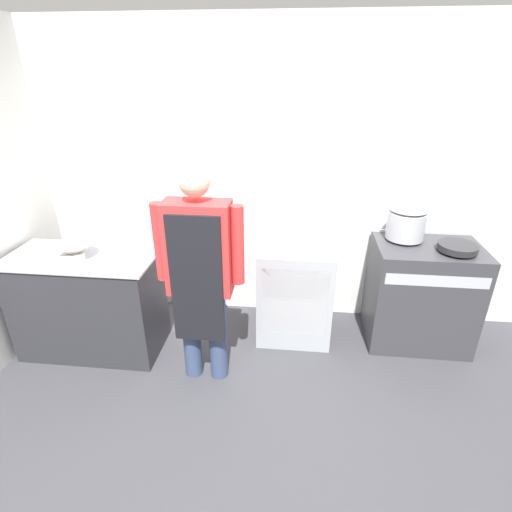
{
  "coord_description": "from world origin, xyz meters",
  "views": [
    {
      "loc": [
        0.39,
        -1.95,
        2.29
      ],
      "look_at": [
        0.09,
        0.89,
        0.94
      ],
      "focal_mm": 28.0,
      "sensor_mm": 36.0,
      "label": 1
    }
  ],
  "objects_px": {
    "mixing_bowl": "(75,250)",
    "stock_pot": "(406,222)",
    "person_cook": "(200,268)",
    "saute_pan": "(458,247)",
    "fridge_unit": "(295,289)",
    "plastic_tub": "(72,259)",
    "stove": "(421,294)"
  },
  "relations": [
    {
      "from": "stove",
      "to": "plastic_tub",
      "type": "bearing_deg",
      "value": -169.04
    },
    {
      "from": "mixing_bowl",
      "to": "saute_pan",
      "type": "bearing_deg",
      "value": 6.43
    },
    {
      "from": "fridge_unit",
      "to": "mixing_bowl",
      "type": "height_order",
      "value": "mixing_bowl"
    },
    {
      "from": "person_cook",
      "to": "saute_pan",
      "type": "distance_m",
      "value": 2.07
    },
    {
      "from": "plastic_tub",
      "to": "person_cook",
      "type": "bearing_deg",
      "value": -7.28
    },
    {
      "from": "stove",
      "to": "saute_pan",
      "type": "xyz_separation_m",
      "value": [
        0.17,
        -0.11,
        0.51
      ]
    },
    {
      "from": "plastic_tub",
      "to": "fridge_unit",
      "type": "bearing_deg",
      "value": 17.82
    },
    {
      "from": "stove",
      "to": "saute_pan",
      "type": "relative_size",
      "value": 3.09
    },
    {
      "from": "mixing_bowl",
      "to": "stock_pot",
      "type": "xyz_separation_m",
      "value": [
        2.69,
        0.56,
        0.14
      ]
    },
    {
      "from": "plastic_tub",
      "to": "saute_pan",
      "type": "relative_size",
      "value": 0.45
    },
    {
      "from": "person_cook",
      "to": "plastic_tub",
      "type": "xyz_separation_m",
      "value": [
        -1.06,
        0.13,
        -0.05
      ]
    },
    {
      "from": "saute_pan",
      "to": "plastic_tub",
      "type": "bearing_deg",
      "value": -171.61
    },
    {
      "from": "saute_pan",
      "to": "mixing_bowl",
      "type": "bearing_deg",
      "value": -173.57
    },
    {
      "from": "person_cook",
      "to": "plastic_tub",
      "type": "relative_size",
      "value": 12.39
    },
    {
      "from": "fridge_unit",
      "to": "plastic_tub",
      "type": "distance_m",
      "value": 1.9
    },
    {
      "from": "person_cook",
      "to": "fridge_unit",
      "type": "bearing_deg",
      "value": 45.11
    },
    {
      "from": "mixing_bowl",
      "to": "saute_pan",
      "type": "xyz_separation_m",
      "value": [
        3.06,
        0.35,
        0.02
      ]
    },
    {
      "from": "stove",
      "to": "plastic_tub",
      "type": "distance_m",
      "value": 2.95
    },
    {
      "from": "mixing_bowl",
      "to": "plastic_tub",
      "type": "relative_size",
      "value": 2.25
    },
    {
      "from": "fridge_unit",
      "to": "person_cook",
      "type": "bearing_deg",
      "value": -134.89
    },
    {
      "from": "stove",
      "to": "fridge_unit",
      "type": "relative_size",
      "value": 1.07
    },
    {
      "from": "mixing_bowl",
      "to": "saute_pan",
      "type": "distance_m",
      "value": 3.08
    },
    {
      "from": "fridge_unit",
      "to": "mixing_bowl",
      "type": "distance_m",
      "value": 1.91
    },
    {
      "from": "person_cook",
      "to": "mixing_bowl",
      "type": "height_order",
      "value": "person_cook"
    },
    {
      "from": "stove",
      "to": "stock_pot",
      "type": "height_order",
      "value": "stock_pot"
    },
    {
      "from": "stock_pot",
      "to": "saute_pan",
      "type": "height_order",
      "value": "stock_pot"
    },
    {
      "from": "person_cook",
      "to": "mixing_bowl",
      "type": "bearing_deg",
      "value": 167.65
    },
    {
      "from": "stove",
      "to": "fridge_unit",
      "type": "xyz_separation_m",
      "value": [
        -1.11,
        0.01,
        -0.02
      ]
    },
    {
      "from": "fridge_unit",
      "to": "mixing_bowl",
      "type": "relative_size",
      "value": 2.87
    },
    {
      "from": "mixing_bowl",
      "to": "stock_pot",
      "type": "distance_m",
      "value": 2.76
    },
    {
      "from": "fridge_unit",
      "to": "stock_pot",
      "type": "relative_size",
      "value": 2.83
    },
    {
      "from": "mixing_bowl",
      "to": "saute_pan",
      "type": "relative_size",
      "value": 1.01
    }
  ]
}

